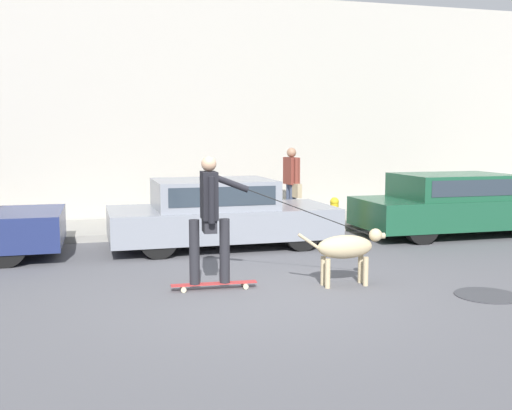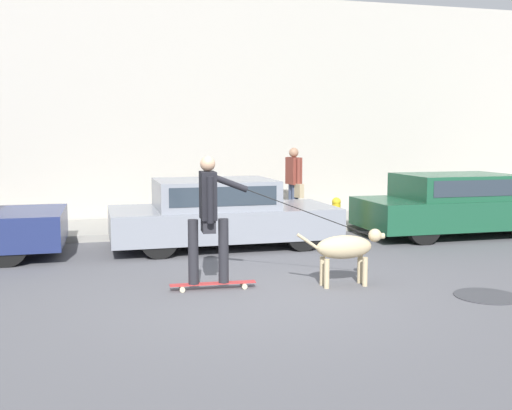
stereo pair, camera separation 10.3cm
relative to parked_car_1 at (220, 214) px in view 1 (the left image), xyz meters
name	(u,v)px [view 1 (the left image)]	position (x,y,z in m)	size (l,w,h in m)	color
ground_plane	(258,295)	(-0.21, -3.35, -0.59)	(36.00, 36.00, 0.00)	#545459
back_wall	(180,109)	(-0.21, 3.34, 1.98)	(32.00, 0.30, 5.13)	#ADA89E
sidewalk_curb	(190,226)	(-0.21, 2.08, -0.52)	(30.00, 2.18, 0.13)	gray
parked_car_1	(220,214)	(0.00, 0.00, 0.00)	(3.98, 1.81, 1.20)	black
parked_car_2	(457,205)	(4.81, 0.00, 0.01)	(4.08, 1.73, 1.22)	black
dog	(347,248)	(1.05, -3.16, -0.08)	(1.21, 0.33, 0.75)	tan
skateboarder	(211,214)	(-0.72, -2.92, 0.39)	(2.70, 0.54, 1.72)	beige
pedestrian_with_bag	(292,181)	(1.98, 1.89, 0.41)	(0.26, 0.73, 1.58)	#3D4760
manhole_cover	(487,295)	(2.53, -4.11, -0.58)	(0.79, 0.79, 0.01)	#38383D
fire_hydrant	(334,215)	(2.50, 0.74, -0.20)	(0.18, 0.18, 0.74)	gold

